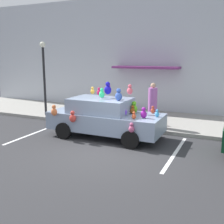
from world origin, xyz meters
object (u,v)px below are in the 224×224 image
teddy_bear_on_sidewalk (156,119)px  pedestrian_near_shopfront (152,107)px  plush_covered_car (104,117)px  street_lamp_post (44,71)px

teddy_bear_on_sidewalk → pedestrian_near_shopfront: size_ratio=0.29×
plush_covered_car → teddy_bear_on_sidewalk: size_ratio=7.99×
teddy_bear_on_sidewalk → pedestrian_near_shopfront: bearing=-98.2°
teddy_bear_on_sidewalk → street_lamp_post: (-5.78, -0.40, 2.02)m
plush_covered_car → teddy_bear_on_sidewalk: plush_covered_car is taller
plush_covered_car → street_lamp_post: bearing=157.2°
teddy_bear_on_sidewalk → street_lamp_post: street_lamp_post is taller
plush_covered_car → teddy_bear_on_sidewalk: (1.50, 2.20, -0.40)m
street_lamp_post → pedestrian_near_shopfront: (5.71, -0.05, -1.40)m
plush_covered_car → street_lamp_post: street_lamp_post is taller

